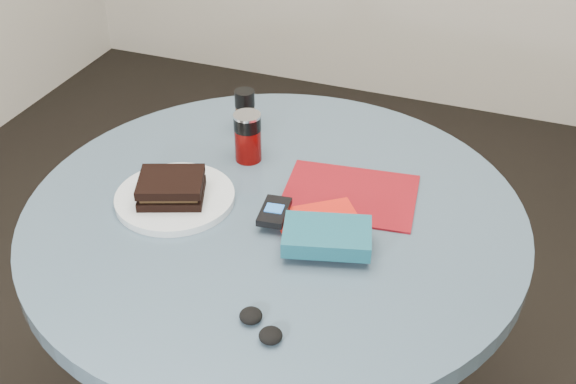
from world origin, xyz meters
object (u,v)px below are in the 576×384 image
(plate, at_px, (175,198))
(soda_can, at_px, (248,137))
(pepper_grinder, at_px, (245,111))
(novel, at_px, (327,236))
(sandwich, at_px, (171,188))
(mp3_player, at_px, (274,212))
(magazine, at_px, (350,195))
(red_book, at_px, (318,221))
(table, at_px, (275,271))
(headphones, at_px, (261,325))

(plate, height_order, soda_can, soda_can)
(pepper_grinder, bearing_deg, novel, -47.93)
(sandwich, height_order, mp3_player, sandwich)
(soda_can, relative_size, magazine, 0.42)
(plate, xyz_separation_m, mp3_player, (0.21, 0.01, 0.02))
(red_book, bearing_deg, table, 132.94)
(magazine, height_order, red_book, red_book)
(table, xyz_separation_m, sandwich, (-0.20, -0.05, 0.20))
(magazine, xyz_separation_m, novel, (0.01, -0.18, 0.03))
(sandwich, distance_m, soda_can, 0.22)
(sandwich, height_order, novel, sandwich)
(pepper_grinder, bearing_deg, magazine, -28.42)
(soda_can, bearing_deg, magazine, -12.59)
(table, relative_size, soda_can, 8.99)
(soda_can, relative_size, pepper_grinder, 1.06)
(pepper_grinder, distance_m, magazine, 0.35)
(plate, xyz_separation_m, headphones, (0.30, -0.27, 0.00))
(red_book, xyz_separation_m, mp3_player, (-0.08, -0.02, 0.01))
(table, distance_m, mp3_player, 0.19)
(plate, height_order, sandwich, sandwich)
(novel, bearing_deg, mp3_player, 143.94)
(sandwich, xyz_separation_m, pepper_grinder, (0.02, 0.31, 0.02))
(sandwich, xyz_separation_m, magazine, (0.33, 0.15, -0.04))
(sandwich, distance_m, headphones, 0.40)
(red_book, distance_m, mp3_player, 0.09)
(magazine, relative_size, headphones, 2.69)
(table, height_order, sandwich, sandwich)
(pepper_grinder, height_order, magazine, pepper_grinder)
(novel, bearing_deg, magazine, 78.00)
(plate, distance_m, headphones, 0.40)
(red_book, distance_m, headphones, 0.30)
(headphones, bearing_deg, sandwich, 138.85)
(soda_can, bearing_deg, mp3_player, -54.41)
(pepper_grinder, xyz_separation_m, magazine, (0.30, -0.16, -0.05))
(pepper_grinder, bearing_deg, sandwich, -94.22)
(soda_can, bearing_deg, table, -51.91)
(red_book, bearing_deg, soda_can, 105.19)
(plate, height_order, pepper_grinder, pepper_grinder)
(pepper_grinder, distance_m, novel, 0.47)
(soda_can, height_order, red_book, soda_can)
(pepper_grinder, xyz_separation_m, red_book, (0.27, -0.28, -0.04))
(sandwich, relative_size, pepper_grinder, 1.49)
(sandwich, distance_m, pepper_grinder, 0.32)
(sandwich, distance_m, mp3_player, 0.22)
(table, distance_m, plate, 0.26)
(mp3_player, bearing_deg, sandwich, -176.22)
(headphones, bearing_deg, red_book, 90.35)
(pepper_grinder, relative_size, magazine, 0.39)
(red_book, xyz_separation_m, headphones, (0.00, -0.30, -0.00))
(pepper_grinder, bearing_deg, soda_can, -63.64)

